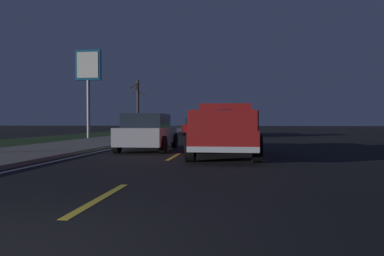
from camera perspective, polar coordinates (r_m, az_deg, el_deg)
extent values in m
plane|color=black|center=(29.69, 3.08, -1.30)|extent=(144.00, 144.00, 0.00)
cube|color=slate|center=(30.63, -7.62, -1.13)|extent=(108.00, 4.00, 0.12)
cube|color=#1E3819|center=(32.27, -16.24, -1.15)|extent=(108.00, 6.00, 0.01)
cube|color=yellow|center=(5.73, -14.99, -11.21)|extent=(2.40, 0.14, 0.01)
cube|color=yellow|center=(12.00, -3.03, -4.75)|extent=(2.40, 0.14, 0.01)
cube|color=yellow|center=(17.98, 0.40, -2.82)|extent=(2.40, 0.14, 0.01)
cube|color=yellow|center=(23.16, 1.92, -1.95)|extent=(2.40, 0.14, 0.01)
cube|color=yellow|center=(29.90, 3.11, -1.28)|extent=(2.40, 0.14, 0.01)
cube|color=yellow|center=(36.25, 3.83, -0.87)|extent=(2.40, 0.14, 0.01)
cube|color=yellow|center=(41.71, 4.26, -0.62)|extent=(2.40, 0.14, 0.01)
cube|color=yellow|center=(48.25, 4.66, -0.40)|extent=(2.40, 0.14, 0.01)
cube|color=yellow|center=(55.09, 4.97, -0.22)|extent=(2.40, 0.14, 0.01)
cube|color=yellow|center=(60.15, 5.16, -0.11)|extent=(2.40, 0.14, 0.01)
cube|color=yellow|center=(66.09, 5.34, -0.01)|extent=(2.40, 0.14, 0.01)
cube|color=yellow|center=(71.42, 5.48, 0.07)|extent=(2.40, 0.14, 0.01)
cube|color=yellow|center=(76.75, 5.59, 0.14)|extent=(2.40, 0.14, 0.01)
cube|color=yellow|center=(81.81, 5.69, 0.19)|extent=(2.40, 0.14, 0.01)
cube|color=silver|center=(30.12, -3.38, -1.26)|extent=(108.00, 0.14, 0.01)
cube|color=maroon|center=(12.15, 5.44, -1.53)|extent=(5.42, 2.06, 0.60)
cube|color=maroon|center=(13.33, 5.55, 1.92)|extent=(2.18, 1.86, 0.90)
cube|color=#1E2833|center=(12.28, 5.46, 2.23)|extent=(0.06, 1.44, 0.50)
cube|color=maroon|center=(11.12, 0.49, 1.22)|extent=(3.02, 0.11, 0.56)
cube|color=maroon|center=(11.08, 10.21, 1.21)|extent=(3.02, 0.11, 0.56)
cube|color=maroon|center=(9.48, 5.14, 1.25)|extent=(0.10, 1.88, 0.56)
cube|color=silver|center=(9.51, 5.13, -3.58)|extent=(0.14, 2.00, 0.16)
cube|color=red|center=(9.54, 0.33, 2.45)|extent=(0.06, 0.14, 0.20)
cube|color=red|center=(9.51, 9.97, 2.44)|extent=(0.06, 0.14, 0.20)
ellipsoid|color=#232833|center=(11.06, 5.34, 1.43)|extent=(2.61, 1.55, 0.64)
sphere|color=silver|center=(11.57, 3.61, 0.72)|extent=(0.40, 0.40, 0.40)
sphere|color=beige|center=(10.46, 6.91, 0.57)|extent=(0.34, 0.34, 0.34)
cylinder|color=black|center=(14.00, 1.48, -2.21)|extent=(0.84, 0.28, 0.84)
cylinder|color=black|center=(13.96, 9.69, -2.24)|extent=(0.84, 0.28, 0.84)
cylinder|color=black|center=(10.46, -0.25, -3.32)|extent=(0.84, 0.28, 0.84)
cylinder|color=black|center=(10.41, 10.77, -3.36)|extent=(0.84, 0.28, 0.84)
cube|color=#B2B5BA|center=(14.76, -7.24, -1.24)|extent=(4.45, 1.93, 0.70)
cube|color=#1E2833|center=(14.51, -7.46, 1.21)|extent=(2.51, 1.66, 0.56)
cylinder|color=black|center=(16.44, -9.15, -2.02)|extent=(0.68, 0.22, 0.68)
cylinder|color=black|center=(16.08, -2.93, -2.08)|extent=(0.68, 0.22, 0.68)
cylinder|color=black|center=(13.57, -12.35, -2.68)|extent=(0.68, 0.22, 0.68)
cylinder|color=black|center=(13.13, -4.84, -2.78)|extent=(0.68, 0.22, 0.68)
cube|color=red|center=(12.67, -9.38, -1.39)|extent=(0.12, 1.51, 0.10)
cube|color=maroon|center=(31.98, 0.61, 0.00)|extent=(4.40, 1.81, 0.70)
cube|color=#1E2833|center=(31.73, 0.56, 1.13)|extent=(2.47, 1.59, 0.56)
cylinder|color=black|center=(33.59, -0.62, -0.45)|extent=(0.68, 0.22, 0.68)
cylinder|color=black|center=(33.38, 2.45, -0.46)|extent=(0.68, 0.22, 0.68)
cylinder|color=black|center=(30.63, -1.39, -0.59)|extent=(0.68, 0.22, 0.68)
cylinder|color=black|center=(30.41, 1.97, -0.60)|extent=(0.68, 0.22, 0.68)
cube|color=red|center=(29.85, 0.13, 0.02)|extent=(0.08, 1.51, 0.10)
cube|color=#14592D|center=(28.99, 6.86, -0.12)|extent=(4.41, 1.82, 0.70)
cube|color=#1E2833|center=(28.74, 6.86, 1.13)|extent=(2.47, 1.60, 0.56)
cylinder|color=black|center=(30.51, 5.17, -0.60)|extent=(0.68, 0.22, 0.68)
cylinder|color=black|center=(30.51, 8.55, -0.61)|extent=(0.68, 0.22, 0.68)
cylinder|color=black|center=(27.52, 4.98, -0.78)|extent=(0.68, 0.22, 0.68)
cylinder|color=black|center=(27.52, 8.73, -0.79)|extent=(0.68, 0.22, 0.68)
cube|color=red|center=(26.84, 6.86, -0.10)|extent=(0.09, 1.51, 0.10)
cylinder|color=#99999E|center=(26.25, -16.80, 5.38)|extent=(0.24, 0.24, 6.44)
cube|color=navy|center=(26.50, -16.82, 9.95)|extent=(0.24, 1.90, 2.20)
cube|color=silver|center=(26.38, -16.94, 9.99)|extent=(0.04, 1.60, 1.87)
cylinder|color=#423323|center=(39.90, -8.95, 3.56)|extent=(0.28, 0.28, 5.95)
cylinder|color=#423323|center=(39.88, -8.32, 5.59)|extent=(0.13, 0.95, 0.67)
cylinder|color=#423323|center=(40.25, -9.45, 6.51)|extent=(0.29, 0.85, 1.25)
cylinder|color=#423323|center=(40.50, -8.94, 7.07)|extent=(0.91, 0.32, 1.38)
cylinder|color=#423323|center=(39.90, -9.63, 6.93)|extent=(0.57, 0.92, 0.79)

